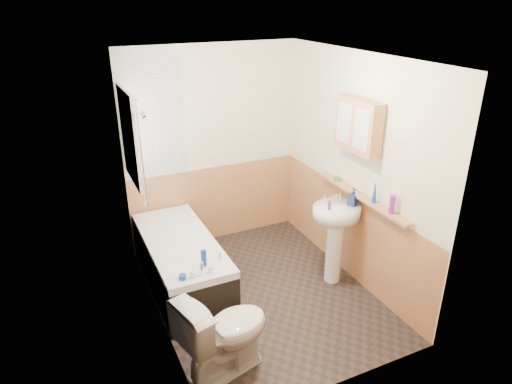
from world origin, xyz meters
TOP-DOWN VIEW (x-y plane):
  - floor at (0.00, 0.00)m, footprint 2.80×2.80m
  - ceiling at (0.00, 0.00)m, footprint 2.80×2.80m
  - wall_back at (0.00, 1.41)m, footprint 2.20×0.02m
  - wall_front at (0.00, -1.41)m, footprint 2.20×0.02m
  - wall_left at (-1.11, 0.00)m, footprint 0.02×2.80m
  - wall_right at (1.11, 0.00)m, footprint 0.02×2.80m
  - wainscot_right at (1.09, 0.00)m, footprint 0.01×2.80m
  - wainscot_front at (0.00, -1.39)m, footprint 2.20×0.01m
  - wainscot_back at (0.00, 1.39)m, footprint 2.20×0.01m
  - tile_cladding_left at (-1.09, 0.00)m, footprint 0.01×2.80m
  - tile_return_back at (-0.73, 1.39)m, footprint 0.75×0.01m
  - window at (-1.06, 0.95)m, footprint 0.03×0.79m
  - bathtub at (-0.73, 0.53)m, footprint 0.70×1.67m
  - shower_riser at (-1.04, 0.48)m, footprint 0.10×0.08m
  - toilet at (-0.76, -0.86)m, footprint 0.91×0.65m
  - sink at (0.84, -0.10)m, footprint 0.55×0.44m
  - pine_shelf at (1.04, -0.23)m, footprint 0.10×1.45m
  - medicine_cabinet at (1.01, -0.11)m, footprint 0.15×0.59m
  - foam_can at (1.04, -0.70)m, footprint 0.07×0.07m
  - green_bottle at (1.04, -0.43)m, footprint 0.06×0.06m
  - black_jar at (1.04, 0.22)m, footprint 0.07×0.07m
  - soap_bottle at (0.99, -0.16)m, footprint 0.15×0.21m
  - clear_bottle at (0.70, -0.15)m, footprint 0.05×0.05m
  - blue_gel at (-0.66, -0.06)m, footprint 0.05×0.03m
  - cream_jar at (-0.91, -0.19)m, footprint 0.07×0.07m
  - orange_bottle at (-0.47, -0.01)m, footprint 0.03×0.03m

SIDE VIEW (x-z plane):
  - floor at x=0.00m, z-range 0.00..0.00m
  - bathtub at x=-0.73m, z-range -0.06..0.65m
  - toilet at x=-0.76m, z-range 0.00..0.80m
  - wainscot_right at x=1.09m, z-range 0.00..1.00m
  - wainscot_front at x=0.00m, z-range 0.00..1.00m
  - wainscot_back at x=0.00m, z-range 0.00..1.00m
  - cream_jar at x=-0.91m, z-range 0.57..0.61m
  - orange_bottle at x=-0.47m, z-range 0.57..0.65m
  - blue_gel at x=-0.66m, z-range 0.57..0.75m
  - sink at x=0.84m, z-range 0.14..1.19m
  - soap_bottle at x=0.99m, z-range 0.93..1.02m
  - clear_bottle at x=0.70m, z-range 0.93..1.03m
  - pine_shelf at x=1.04m, z-range 1.04..1.07m
  - black_jar at x=1.04m, z-range 1.07..1.12m
  - foam_can at x=1.04m, z-range 1.07..1.26m
  - green_bottle at x=1.04m, z-range 1.07..1.32m
  - wall_back at x=0.00m, z-range 0.00..2.50m
  - wall_front at x=0.00m, z-range 0.00..2.50m
  - wall_left at x=-1.11m, z-range 0.00..2.50m
  - wall_right at x=1.11m, z-range 0.00..2.50m
  - tile_cladding_left at x=-1.09m, z-range 0.00..2.50m
  - window at x=-1.06m, z-range 1.15..2.15m
  - shower_riser at x=-1.04m, z-range 1.14..2.27m
  - tile_return_back at x=-0.73m, z-range 1.00..2.50m
  - medicine_cabinet at x=1.01m, z-range 1.52..2.06m
  - ceiling at x=0.00m, z-range 2.50..2.50m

